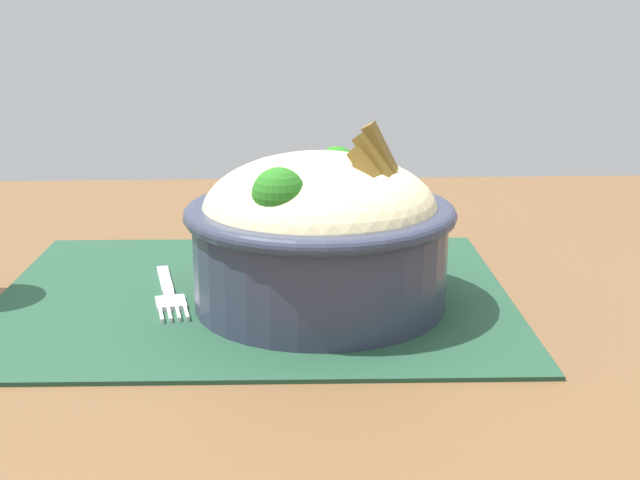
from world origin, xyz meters
TOP-DOWN VIEW (x-y plane):
  - table at (0.00, 0.00)m, footprint 1.20×0.86m
  - placemat at (0.01, 0.02)m, footprint 0.40×0.32m
  - bowl at (-0.04, 0.05)m, footprint 0.23×0.23m
  - fork at (0.08, 0.03)m, footprint 0.04×0.13m

SIDE VIEW (x-z plane):
  - table at x=0.00m, z-range 0.30..1.05m
  - placemat at x=0.01m, z-range 0.75..0.75m
  - fork at x=0.08m, z-range 0.75..0.76m
  - bowl at x=-0.04m, z-range 0.74..0.88m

